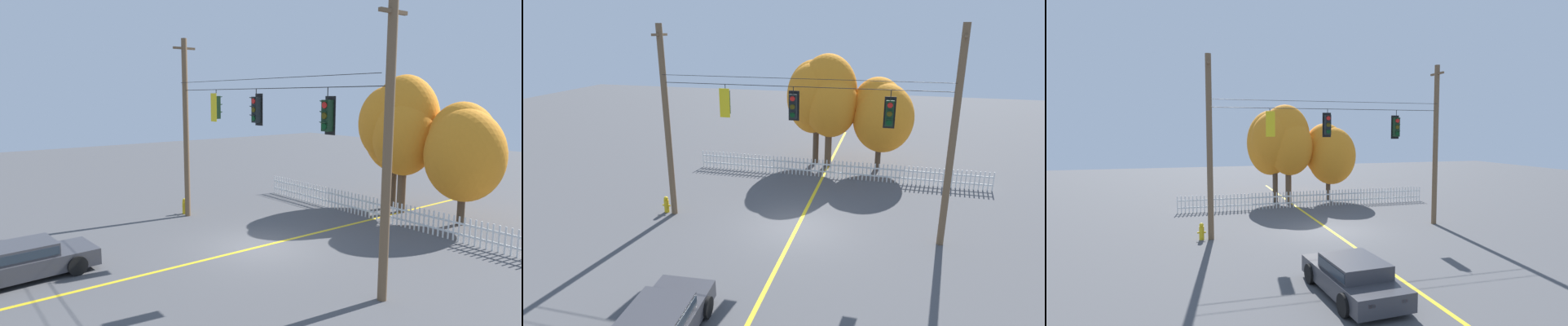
% 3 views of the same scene
% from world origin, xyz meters
% --- Properties ---
extents(ground, '(80.00, 80.00, 0.00)m').
position_xyz_m(ground, '(0.00, 0.00, 0.00)').
color(ground, '#4C4C4F').
extents(lane_centerline_stripe, '(0.16, 36.00, 0.01)m').
position_xyz_m(lane_centerline_stripe, '(0.00, 0.00, 0.00)').
color(lane_centerline_stripe, gold).
rests_on(lane_centerline_stripe, ground).
extents(signal_support_span, '(11.90, 1.10, 8.39)m').
position_xyz_m(signal_support_span, '(0.00, -0.00, 4.28)').
color(signal_support_span, brown).
rests_on(signal_support_span, ground).
extents(traffic_signal_southbound_primary, '(0.43, 0.38, 1.33)m').
position_xyz_m(traffic_signal_southbound_primary, '(-3.05, -0.01, 5.28)').
color(traffic_signal_southbound_primary, black).
extents(traffic_signal_northbound_primary, '(0.43, 0.38, 1.37)m').
position_xyz_m(traffic_signal_northbound_primary, '(-0.21, 0.01, 5.26)').
color(traffic_signal_northbound_primary, black).
extents(traffic_signal_northbound_secondary, '(0.43, 0.38, 1.47)m').
position_xyz_m(traffic_signal_northbound_secondary, '(3.50, 0.01, 5.16)').
color(traffic_signal_northbound_secondary, black).
extents(white_picket_fence, '(16.51, 0.06, 1.04)m').
position_xyz_m(white_picket_fence, '(0.78, 6.71, 0.52)').
color(white_picket_fence, white).
rests_on(white_picket_fence, ground).
extents(autumn_maple_near_fence, '(3.39, 3.53, 6.41)m').
position_xyz_m(autumn_maple_near_fence, '(-1.12, 9.31, 4.22)').
color(autumn_maple_near_fence, '#473828').
rests_on(autumn_maple_near_fence, ground).
extents(autumn_maple_mid, '(3.61, 3.21, 6.80)m').
position_xyz_m(autumn_maple_mid, '(-0.11, 8.93, 4.23)').
color(autumn_maple_mid, brown).
rests_on(autumn_maple_mid, ground).
extents(autumn_oak_far_east, '(3.69, 3.22, 5.52)m').
position_xyz_m(autumn_oak_far_east, '(2.96, 8.96, 3.37)').
color(autumn_oak_far_east, '#473828').
rests_on(autumn_oak_far_east, ground).
extents(parked_car, '(2.15, 4.32, 1.15)m').
position_xyz_m(parked_car, '(-2.05, -7.82, 0.60)').
color(parked_car, '#38383D').
rests_on(parked_car, ground).
extents(fire_hydrant, '(0.38, 0.22, 0.78)m').
position_xyz_m(fire_hydrant, '(-6.24, 0.04, 0.38)').
color(fire_hydrant, gold).
rests_on(fire_hydrant, ground).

